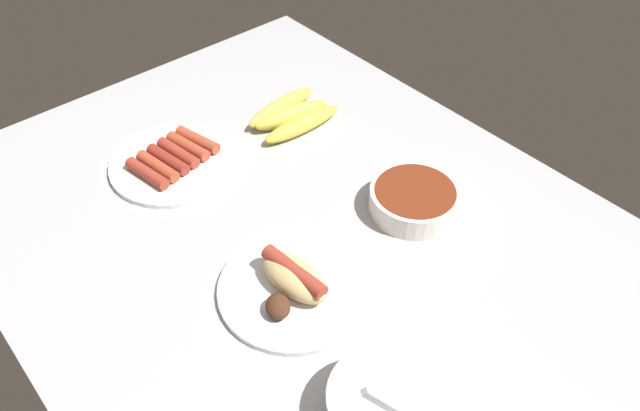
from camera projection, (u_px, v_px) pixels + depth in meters
ground_plane at (301, 237)px, 104.09cm from camera, size 120.00×90.00×3.00cm
bowl_coleslaw at (387, 407)px, 76.89cm from camera, size 15.20×15.20×15.73cm
plate_sausages at (174, 161)px, 114.35cm from camera, size 23.70×23.70×3.22cm
banana_bunch at (292, 115)px, 123.15cm from camera, size 11.52×17.80×3.82cm
bowl_chili at (414, 199)px, 104.98cm from camera, size 15.19×15.19×4.40cm
plate_hotdog_assembled at (294, 284)px, 92.69cm from camera, size 23.30×23.30×5.61cm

